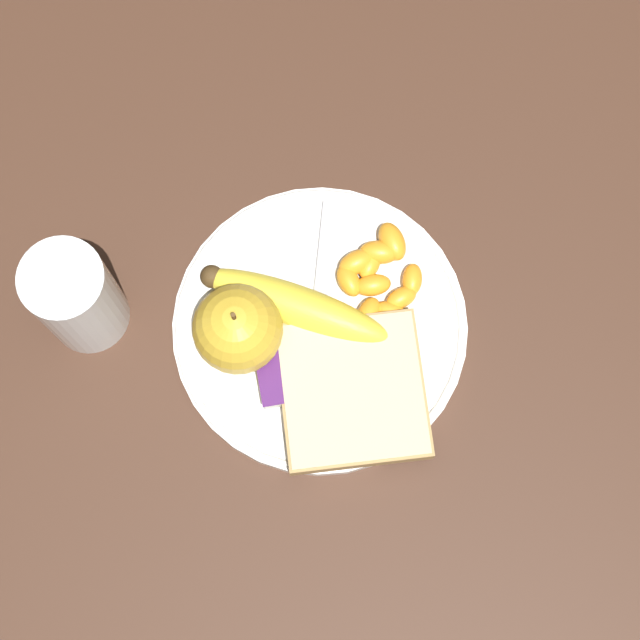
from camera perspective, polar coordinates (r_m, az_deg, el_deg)
ground_plane at (r=0.90m, az=0.00°, el=-0.51°), size 3.00×3.00×0.00m
plate at (r=0.90m, az=0.00°, el=-0.38°), size 0.25×0.25×0.01m
juice_glass at (r=0.88m, az=-12.82°, el=1.11°), size 0.07×0.07×0.11m
apple at (r=0.86m, az=-4.43°, el=-0.38°), size 0.07×0.07×0.08m
banana at (r=0.88m, az=-1.39°, el=0.78°), size 0.11×0.16×0.04m
bread_slice at (r=0.87m, az=1.74°, el=-3.83°), size 0.13×0.12×0.02m
fork at (r=0.89m, az=-0.11°, el=-0.07°), size 0.18×0.07×0.00m
jam_packet at (r=0.87m, az=-2.06°, el=-3.10°), size 0.05×0.04×0.02m
orange_segment_0 at (r=0.90m, az=3.87°, el=4.20°), size 0.04×0.03×0.02m
orange_segment_1 at (r=0.90m, az=1.99°, el=3.11°), size 0.03×0.04×0.02m
orange_segment_2 at (r=0.90m, az=3.17°, el=3.62°), size 0.03×0.04×0.02m
orange_segment_3 at (r=0.89m, az=3.74°, el=0.63°), size 0.03×0.03×0.01m
orange_segment_4 at (r=0.90m, az=4.94°, el=2.16°), size 0.03×0.02×0.02m
orange_segment_5 at (r=0.89m, az=2.84°, el=1.87°), size 0.02×0.03×0.02m
orange_segment_6 at (r=0.89m, az=4.35°, el=1.18°), size 0.03×0.03×0.02m
orange_segment_7 at (r=0.89m, az=1.54°, el=2.11°), size 0.03×0.02×0.02m
orange_segment_8 at (r=0.89m, az=2.55°, el=0.41°), size 0.04×0.03×0.02m
orange_segment_9 at (r=0.90m, az=2.68°, el=2.95°), size 0.03×0.03×0.01m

